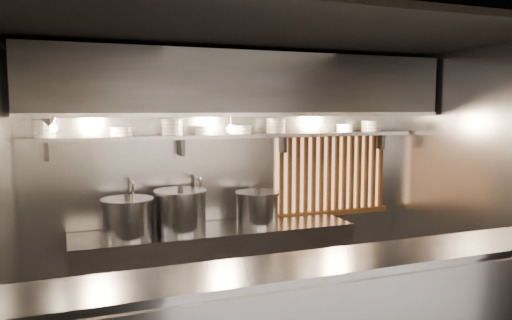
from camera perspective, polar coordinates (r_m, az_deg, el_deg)
ceiling at (r=4.35m, az=3.48°, el=14.07°), size 4.50×4.50×0.00m
wall_back at (r=5.76m, az=-2.84°, el=-1.90°), size 4.50×0.00×4.50m
wall_right at (r=5.68m, az=24.51°, el=-2.53°), size 0.00×3.00×3.00m
cooking_bench at (r=5.54m, az=-4.58°, el=-12.32°), size 3.00×0.70×0.90m
bowl_shelf at (r=5.54m, az=-2.28°, el=2.79°), size 4.40×0.34×0.04m
exhaust_hood at (r=5.33m, az=-1.53°, el=8.52°), size 4.40×0.81×0.65m
wood_screen at (r=6.25m, az=8.70°, el=-1.53°), size 1.56×0.09×1.04m
faucet_left at (r=5.39m, az=-14.08°, el=-3.60°), size 0.04×0.30×0.50m
faucet_right at (r=5.52m, az=-6.85°, el=-3.25°), size 0.04×0.30×0.50m
heat_lamp at (r=4.77m, az=-22.50°, el=4.09°), size 0.25×0.35×0.20m
pendant_bulb at (r=5.39m, az=-2.88°, el=3.57°), size 0.09×0.09×0.19m
stock_pot_left at (r=5.31m, az=-8.62°, el=-5.71°), size 0.68×0.68×0.47m
stock_pot_mid at (r=5.17m, az=-14.43°, el=-6.39°), size 0.60×0.60×0.43m
stock_pot_right at (r=5.55m, az=0.16°, el=-5.49°), size 0.51×0.51×0.41m
bowl_stack_0 at (r=5.24m, az=-23.09°, el=3.29°), size 0.23×0.23×0.17m
bowl_stack_1 at (r=5.27m, az=-15.10°, el=3.16°), size 0.24×0.24×0.09m
bowl_stack_2 at (r=5.35m, az=-9.57°, el=3.72°), size 0.23×0.23×0.17m
bowl_stack_3 at (r=5.43m, az=-6.02°, el=3.41°), size 0.20×0.20×0.09m
bowl_stack_4 at (r=5.56m, az=-1.74°, el=3.49°), size 0.24×0.24×0.09m
bowl_stack_5 at (r=5.71m, az=2.28°, el=3.93°), size 0.23×0.23×0.17m
bowl_stack_6 at (r=6.13m, az=10.10°, el=3.63°), size 0.21×0.21×0.09m
bowl_stack_7 at (r=6.33m, az=12.98°, el=3.81°), size 0.24×0.24×0.13m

